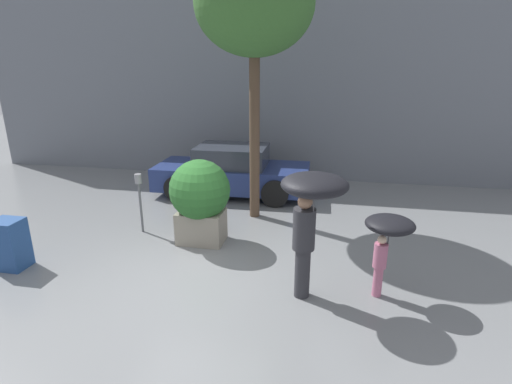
{
  "coord_description": "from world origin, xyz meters",
  "views": [
    {
      "loc": [
        2.26,
        -5.71,
        3.49
      ],
      "look_at": [
        0.86,
        1.6,
        1.05
      ],
      "focal_mm": 28.0,
      "sensor_mm": 36.0,
      "label": 1
    }
  ],
  "objects_px": {
    "person_adult": "(311,204)",
    "person_child": "(388,232)",
    "street_tree": "(254,6)",
    "parked_car_near": "(232,172)",
    "newspaper_box": "(10,244)",
    "planter_box": "(200,197)",
    "parking_meter": "(139,191)"
  },
  "relations": [
    {
      "from": "parking_meter",
      "to": "newspaper_box",
      "type": "height_order",
      "value": "parking_meter"
    },
    {
      "from": "planter_box",
      "to": "parked_car_near",
      "type": "xyz_separation_m",
      "value": [
        -0.14,
        3.12,
        -0.34
      ]
    },
    {
      "from": "street_tree",
      "to": "planter_box",
      "type": "bearing_deg",
      "value": -116.0
    },
    {
      "from": "parked_car_near",
      "to": "street_tree",
      "type": "bearing_deg",
      "value": -150.05
    },
    {
      "from": "person_child",
      "to": "street_tree",
      "type": "distance_m",
      "value": 5.26
    },
    {
      "from": "parked_car_near",
      "to": "newspaper_box",
      "type": "distance_m",
      "value": 5.55
    },
    {
      "from": "street_tree",
      "to": "newspaper_box",
      "type": "bearing_deg",
      "value": -138.77
    },
    {
      "from": "person_child",
      "to": "street_tree",
      "type": "xyz_separation_m",
      "value": [
        -2.6,
        2.97,
        3.48
      ]
    },
    {
      "from": "person_child",
      "to": "street_tree",
      "type": "height_order",
      "value": "street_tree"
    },
    {
      "from": "parked_car_near",
      "to": "street_tree",
      "type": "height_order",
      "value": "street_tree"
    },
    {
      "from": "planter_box",
      "to": "person_adult",
      "type": "height_order",
      "value": "person_adult"
    },
    {
      "from": "parked_car_near",
      "to": "parking_meter",
      "type": "xyz_separation_m",
      "value": [
        -1.27,
        -2.89,
        0.3
      ]
    },
    {
      "from": "person_adult",
      "to": "person_child",
      "type": "xyz_separation_m",
      "value": [
        1.14,
        0.3,
        -0.48
      ]
    },
    {
      "from": "street_tree",
      "to": "parked_car_near",
      "type": "bearing_deg",
      "value": 121.08
    },
    {
      "from": "person_adult",
      "to": "parked_car_near",
      "type": "distance_m",
      "value": 5.42
    },
    {
      "from": "planter_box",
      "to": "person_adult",
      "type": "distance_m",
      "value": 2.85
    },
    {
      "from": "person_child",
      "to": "parked_car_near",
      "type": "relative_size",
      "value": 0.32
    },
    {
      "from": "person_child",
      "to": "parking_meter",
      "type": "relative_size",
      "value": 1.02
    },
    {
      "from": "parking_meter",
      "to": "person_child",
      "type": "bearing_deg",
      "value": -18.42
    },
    {
      "from": "street_tree",
      "to": "newspaper_box",
      "type": "distance_m",
      "value": 6.44
    },
    {
      "from": "person_child",
      "to": "street_tree",
      "type": "relative_size",
      "value": 0.23
    },
    {
      "from": "person_child",
      "to": "parked_car_near",
      "type": "xyz_separation_m",
      "value": [
        -3.52,
        4.49,
        -0.46
      ]
    },
    {
      "from": "planter_box",
      "to": "person_adult",
      "type": "relative_size",
      "value": 0.85
    },
    {
      "from": "person_child",
      "to": "parked_car_near",
      "type": "distance_m",
      "value": 5.72
    },
    {
      "from": "person_adult",
      "to": "parking_meter",
      "type": "xyz_separation_m",
      "value": [
        -3.65,
        1.89,
        -0.63
      ]
    },
    {
      "from": "parked_car_near",
      "to": "newspaper_box",
      "type": "bearing_deg",
      "value": 148.47
    },
    {
      "from": "planter_box",
      "to": "street_tree",
      "type": "relative_size",
      "value": 0.3
    },
    {
      "from": "planter_box",
      "to": "parking_meter",
      "type": "height_order",
      "value": "planter_box"
    },
    {
      "from": "parked_car_near",
      "to": "street_tree",
      "type": "distance_m",
      "value": 4.32
    },
    {
      "from": "person_adult",
      "to": "newspaper_box",
      "type": "distance_m",
      "value": 5.3
    },
    {
      "from": "person_child",
      "to": "newspaper_box",
      "type": "bearing_deg",
      "value": 173.28
    },
    {
      "from": "planter_box",
      "to": "newspaper_box",
      "type": "bearing_deg",
      "value": -150.52
    }
  ]
}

